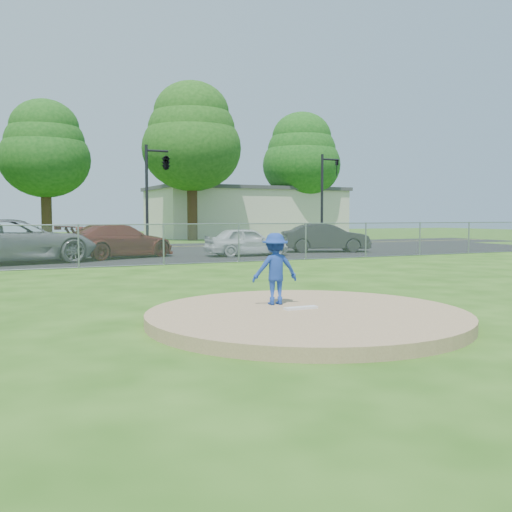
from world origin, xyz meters
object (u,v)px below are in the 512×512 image
(tree_right, at_px, (192,136))
(parked_car_darkred, at_px, (119,241))
(parked_car_pearl, at_px, (246,242))
(tree_center, at_px, (45,148))
(tree_far_right, at_px, (302,155))
(commercial_building, at_px, (245,212))
(traffic_signal_center, at_px, (164,164))
(pitcher, at_px, (275,269))
(traffic_signal_right, at_px, (325,191))
(parked_car_charcoal, at_px, (325,238))
(parked_car_gray, at_px, (16,241))

(tree_right, distance_m, parked_car_darkred, 19.29)
(parked_car_pearl, bearing_deg, tree_right, -8.30)
(tree_center, distance_m, tree_far_right, 21.03)
(commercial_building, height_order, traffic_signal_center, traffic_signal_center)
(tree_center, height_order, pitcher, tree_center)
(traffic_signal_center, height_order, parked_car_pearl, traffic_signal_center)
(traffic_signal_center, height_order, traffic_signal_right, same)
(parked_car_charcoal, bearing_deg, tree_center, 52.16)
(tree_far_right, relative_size, parked_car_charcoal, 2.48)
(tree_right, height_order, tree_far_right, tree_right)
(pitcher, height_order, parked_car_pearl, pitcher)
(parked_car_pearl, height_order, parked_car_charcoal, parked_car_charcoal)
(tree_right, height_order, parked_car_pearl, tree_right)
(tree_right, relative_size, parked_car_pearl, 3.09)
(tree_right, xyz_separation_m, traffic_signal_center, (-5.03, -10.00, -3.04))
(commercial_building, xyz_separation_m, tree_center, (-17.00, -4.00, 4.31))
(tree_far_right, height_order, parked_car_darkred, tree_far_right)
(parked_car_gray, bearing_deg, parked_car_darkred, -87.79)
(commercial_building, xyz_separation_m, traffic_signal_right, (-1.76, -16.00, 1.20))
(tree_center, relative_size, parked_car_gray, 1.64)
(pitcher, bearing_deg, traffic_signal_right, -115.79)
(traffic_signal_right, height_order, parked_car_charcoal, traffic_signal_right)
(parked_car_gray, relative_size, parked_car_charcoal, 1.39)
(pitcher, bearing_deg, tree_far_right, -112.09)
(traffic_signal_center, distance_m, traffic_signal_right, 10.34)
(pitcher, relative_size, parked_car_pearl, 0.34)
(pitcher, xyz_separation_m, parked_car_pearl, (5.92, 14.30, -0.19))
(tree_center, height_order, parked_car_pearl, tree_center)
(commercial_building, distance_m, tree_far_right, 7.00)
(tree_right, relative_size, tree_far_right, 1.08)
(commercial_building, xyz_separation_m, parked_car_charcoal, (-5.50, -21.96, -1.44))
(parked_car_charcoal, bearing_deg, parked_car_gray, 113.21)
(traffic_signal_center, bearing_deg, tree_center, 112.49)
(tree_center, relative_size, traffic_signal_right, 1.76)
(traffic_signal_center, relative_size, pitcher, 4.34)
(traffic_signal_right, bearing_deg, traffic_signal_center, -180.00)
(commercial_building, relative_size, parked_car_charcoal, 3.79)
(commercial_building, bearing_deg, traffic_signal_right, -96.29)
(parked_car_darkred, xyz_separation_m, parked_car_charcoal, (10.24, -0.22, -0.01))
(tree_far_right, xyz_separation_m, traffic_signal_center, (-16.03, -13.00, -2.45))
(traffic_signal_right, height_order, parked_car_gray, traffic_signal_right)
(tree_center, relative_size, tree_right, 0.85)
(traffic_signal_right, distance_m, parked_car_darkred, 15.34)
(commercial_building, bearing_deg, traffic_signal_center, -126.94)
(tree_right, bearing_deg, parked_car_charcoal, -84.63)
(parked_car_pearl, bearing_deg, parked_car_gray, 92.91)
(traffic_signal_center, bearing_deg, parked_car_gray, -138.62)
(tree_right, height_order, pitcher, tree_right)
(tree_far_right, bearing_deg, tree_right, -164.74)
(pitcher, bearing_deg, parked_car_pearl, -104.03)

